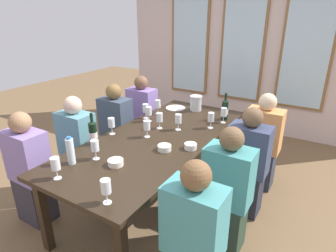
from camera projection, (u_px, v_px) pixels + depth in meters
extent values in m
plane|color=brown|center=(159.00, 198.00, 3.13)|extent=(12.00, 12.00, 0.00)
cube|color=beige|center=(244.00, 42.00, 4.59)|extent=(4.22, 0.06, 2.90)
cube|color=brown|center=(190.00, 40.00, 5.01)|extent=(0.72, 0.03, 1.88)
cube|color=silver|center=(190.00, 40.00, 5.00)|extent=(0.64, 0.01, 1.80)
cube|color=brown|center=(243.00, 43.00, 4.55)|extent=(0.72, 0.03, 1.88)
cube|color=silver|center=(242.00, 43.00, 4.54)|extent=(0.64, 0.01, 1.80)
cube|color=brown|center=(307.00, 46.00, 4.09)|extent=(0.72, 0.03, 1.88)
cube|color=silver|center=(307.00, 46.00, 4.08)|extent=(0.64, 0.01, 1.80)
cube|color=black|center=(158.00, 138.00, 2.86)|extent=(1.02, 2.38, 0.04)
cube|color=black|center=(44.00, 215.00, 2.34)|extent=(0.07, 0.07, 0.70)
cube|color=black|center=(176.00, 129.00, 4.07)|extent=(0.07, 0.07, 0.70)
cube|color=black|center=(232.00, 142.00, 3.66)|extent=(0.07, 0.07, 0.70)
cylinder|color=white|center=(175.00, 108.00, 3.69)|extent=(0.25, 0.25, 0.01)
cylinder|color=silver|center=(196.00, 104.00, 3.59)|extent=(0.14, 0.14, 0.17)
cylinder|color=silver|center=(196.00, 97.00, 3.55)|extent=(0.16, 0.16, 0.02)
cylinder|color=black|center=(93.00, 134.00, 2.65)|extent=(0.07, 0.07, 0.21)
cone|color=black|center=(92.00, 122.00, 2.61)|extent=(0.07, 0.07, 0.02)
cylinder|color=black|center=(91.00, 117.00, 2.59)|extent=(0.03, 0.03, 0.08)
cylinder|color=silver|center=(93.00, 135.00, 2.65)|extent=(0.08, 0.08, 0.06)
cylinder|color=black|center=(225.00, 111.00, 3.27)|extent=(0.07, 0.07, 0.22)
cone|color=black|center=(226.00, 101.00, 3.23)|extent=(0.07, 0.07, 0.02)
cylinder|color=black|center=(226.00, 96.00, 3.21)|extent=(0.03, 0.03, 0.08)
cylinder|color=#E4EECE|center=(225.00, 111.00, 3.27)|extent=(0.08, 0.08, 0.06)
cylinder|color=white|center=(191.00, 146.00, 2.59)|extent=(0.11, 0.11, 0.05)
cylinder|color=white|center=(164.00, 148.00, 2.56)|extent=(0.12, 0.12, 0.05)
cylinder|color=white|center=(116.00, 162.00, 2.31)|extent=(0.13, 0.13, 0.05)
cylinder|color=white|center=(71.00, 151.00, 2.30)|extent=(0.06, 0.06, 0.22)
cylinder|color=blue|center=(69.00, 138.00, 2.26)|extent=(0.04, 0.04, 0.02)
cylinder|color=white|center=(107.00, 202.00, 1.86)|extent=(0.06, 0.06, 0.00)
cylinder|color=white|center=(107.00, 197.00, 1.84)|extent=(0.01, 0.01, 0.07)
cylinder|color=white|center=(106.00, 186.00, 1.81)|extent=(0.07, 0.07, 0.09)
cylinder|color=#590C19|center=(106.00, 190.00, 1.82)|extent=(0.06, 0.06, 0.03)
cylinder|color=white|center=(223.00, 122.00, 3.21)|extent=(0.06, 0.06, 0.00)
cylinder|color=white|center=(223.00, 119.00, 3.20)|extent=(0.01, 0.01, 0.07)
cylinder|color=white|center=(224.00, 112.00, 3.16)|extent=(0.07, 0.07, 0.09)
cylinder|color=beige|center=(224.00, 115.00, 3.18)|extent=(0.06, 0.06, 0.02)
cylinder|color=white|center=(112.00, 134.00, 2.91)|extent=(0.06, 0.06, 0.00)
cylinder|color=white|center=(112.00, 130.00, 2.90)|extent=(0.01, 0.01, 0.07)
cylinder|color=white|center=(111.00, 122.00, 2.86)|extent=(0.07, 0.07, 0.09)
cylinder|color=#590C19|center=(112.00, 126.00, 2.88)|extent=(0.06, 0.06, 0.02)
cylinder|color=white|center=(210.00, 128.00, 3.06)|extent=(0.06, 0.06, 0.00)
cylinder|color=white|center=(211.00, 124.00, 3.05)|extent=(0.01, 0.01, 0.07)
cylinder|color=white|center=(211.00, 117.00, 3.02)|extent=(0.07, 0.07, 0.09)
cylinder|color=white|center=(149.00, 121.00, 3.25)|extent=(0.06, 0.06, 0.00)
cylinder|color=white|center=(149.00, 118.00, 3.24)|extent=(0.01, 0.01, 0.07)
cylinder|color=white|center=(149.00, 111.00, 3.20)|extent=(0.07, 0.07, 0.09)
cylinder|color=beige|center=(149.00, 113.00, 3.21)|extent=(0.06, 0.06, 0.03)
cylinder|color=white|center=(58.00, 178.00, 2.13)|extent=(0.06, 0.06, 0.00)
cylinder|color=white|center=(57.00, 174.00, 2.12)|extent=(0.01, 0.01, 0.07)
cylinder|color=white|center=(55.00, 164.00, 2.09)|extent=(0.07, 0.07, 0.09)
cylinder|color=#590C19|center=(56.00, 167.00, 2.10)|extent=(0.06, 0.06, 0.04)
cylinder|color=white|center=(96.00, 159.00, 2.41)|extent=(0.06, 0.06, 0.00)
cylinder|color=white|center=(96.00, 155.00, 2.40)|extent=(0.01, 0.01, 0.07)
cylinder|color=white|center=(95.00, 146.00, 2.37)|extent=(0.07, 0.07, 0.09)
cylinder|color=white|center=(146.00, 118.00, 3.35)|extent=(0.06, 0.06, 0.00)
cylinder|color=white|center=(146.00, 115.00, 3.33)|extent=(0.01, 0.01, 0.07)
cylinder|color=white|center=(145.00, 108.00, 3.30)|extent=(0.07, 0.07, 0.09)
cylinder|color=maroon|center=(146.00, 110.00, 3.31)|extent=(0.06, 0.06, 0.03)
cylinder|color=white|center=(147.00, 137.00, 2.84)|extent=(0.06, 0.06, 0.00)
cylinder|color=white|center=(147.00, 133.00, 2.83)|extent=(0.01, 0.01, 0.07)
cylinder|color=white|center=(147.00, 125.00, 2.80)|extent=(0.07, 0.07, 0.09)
cylinder|color=beige|center=(147.00, 128.00, 2.81)|extent=(0.06, 0.06, 0.02)
cylinder|color=white|center=(160.00, 128.00, 3.05)|extent=(0.06, 0.06, 0.00)
cylinder|color=white|center=(160.00, 125.00, 3.04)|extent=(0.01, 0.01, 0.07)
cylinder|color=white|center=(159.00, 117.00, 3.01)|extent=(0.07, 0.07, 0.09)
cylinder|color=white|center=(158.00, 114.00, 3.50)|extent=(0.06, 0.06, 0.00)
cylinder|color=white|center=(158.00, 110.00, 3.48)|extent=(0.01, 0.01, 0.07)
cylinder|color=white|center=(158.00, 104.00, 3.45)|extent=(0.07, 0.07, 0.09)
cylinder|color=white|center=(178.00, 130.00, 3.02)|extent=(0.06, 0.06, 0.00)
cylinder|color=white|center=(178.00, 126.00, 3.00)|extent=(0.01, 0.01, 0.07)
cylinder|color=white|center=(178.00, 119.00, 2.97)|extent=(0.07, 0.07, 0.09)
cylinder|color=beige|center=(178.00, 122.00, 2.98)|extent=(0.06, 0.06, 0.02)
cube|color=#212C3F|center=(143.00, 136.00, 4.13)|extent=(0.32, 0.24, 0.45)
cube|color=#886CBB|center=(142.00, 106.00, 3.96)|extent=(0.38, 0.24, 0.48)
sphere|color=brown|center=(141.00, 83.00, 3.84)|extent=(0.19, 0.19, 0.19)
cube|color=#2E333F|center=(259.00, 167.00, 3.30)|extent=(0.32, 0.24, 0.45)
cube|color=#D88F50|center=(264.00, 130.00, 3.13)|extent=(0.38, 0.24, 0.48)
sphere|color=beige|center=(268.00, 102.00, 3.01)|extent=(0.19, 0.19, 0.19)
cube|color=#332F38|center=(36.00, 199.00, 2.75)|extent=(0.32, 0.24, 0.45)
cube|color=#8A71B4|center=(27.00, 156.00, 2.57)|extent=(0.38, 0.24, 0.48)
sphere|color=#9C714D|center=(20.00, 122.00, 2.45)|extent=(0.19, 0.19, 0.19)
cube|color=teal|center=(194.00, 220.00, 1.77)|extent=(0.38, 0.24, 0.48)
sphere|color=brown|center=(196.00, 176.00, 1.65)|extent=(0.19, 0.19, 0.19)
cube|color=#2B3932|center=(81.00, 172.00, 3.20)|extent=(0.32, 0.24, 0.45)
cube|color=teal|center=(76.00, 134.00, 3.03)|extent=(0.38, 0.24, 0.48)
sphere|color=beige|center=(73.00, 105.00, 2.91)|extent=(0.19, 0.19, 0.19)
cube|color=#273A2B|center=(224.00, 223.00, 2.43)|extent=(0.32, 0.24, 0.45)
cube|color=teal|center=(228.00, 176.00, 2.25)|extent=(0.38, 0.24, 0.48)
sphere|color=brown|center=(232.00, 139.00, 2.13)|extent=(0.19, 0.19, 0.19)
cube|color=#282234|center=(118.00, 151.00, 3.69)|extent=(0.32, 0.24, 0.45)
cube|color=#394558|center=(115.00, 117.00, 3.52)|extent=(0.38, 0.24, 0.48)
sphere|color=brown|center=(114.00, 92.00, 3.40)|extent=(0.19, 0.19, 0.19)
cube|color=#252833|center=(244.00, 191.00, 2.86)|extent=(0.32, 0.24, 0.45)
cube|color=#37405E|center=(249.00, 150.00, 2.69)|extent=(0.38, 0.24, 0.48)
sphere|color=brown|center=(253.00, 117.00, 2.57)|extent=(0.19, 0.19, 0.19)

